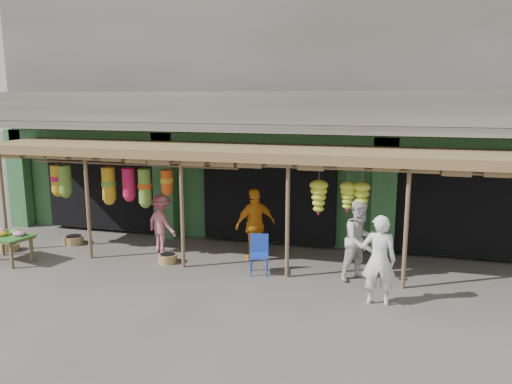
% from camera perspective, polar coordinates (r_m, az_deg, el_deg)
% --- Properties ---
extents(ground, '(80.00, 80.00, 0.00)m').
position_cam_1_polar(ground, '(11.78, -1.08, -8.88)').
color(ground, '#514C47').
rests_on(ground, ground).
extents(building, '(16.40, 6.80, 7.00)m').
position_cam_1_polar(building, '(15.82, 3.92, 8.64)').
color(building, gray).
rests_on(building, ground).
extents(awning, '(14.00, 2.70, 2.79)m').
position_cam_1_polar(awning, '(11.97, -0.73, 4.15)').
color(awning, brown).
rests_on(awning, ground).
extents(flower_table, '(1.46, 1.04, 0.79)m').
position_cam_1_polar(flower_table, '(13.59, -26.60, -4.53)').
color(flower_table, brown).
rests_on(flower_table, ground).
extents(blue_chair, '(0.51, 0.51, 0.89)m').
position_cam_1_polar(blue_chair, '(11.45, 0.36, -6.85)').
color(blue_chair, '#1B3FB5').
rests_on(blue_chair, ground).
extents(basket_left, '(0.67, 0.67, 0.22)m').
position_cam_1_polar(basket_left, '(14.61, -20.10, -5.17)').
color(basket_left, olive).
rests_on(basket_left, ground).
extents(basket_mid, '(0.61, 0.61, 0.18)m').
position_cam_1_polar(basket_mid, '(14.65, -26.31, -5.67)').
color(basket_mid, olive).
rests_on(basket_mid, ground).
extents(basket_right, '(0.55, 0.55, 0.21)m').
position_cam_1_polar(basket_right, '(12.42, -10.05, -7.48)').
color(basket_right, '#AA814F').
rests_on(basket_right, ground).
extents(person_front, '(0.67, 0.46, 1.78)m').
position_cam_1_polar(person_front, '(9.95, 13.86, -7.55)').
color(person_front, white).
rests_on(person_front, ground).
extents(person_right, '(1.11, 1.09, 1.80)m').
position_cam_1_polar(person_right, '(11.14, 11.80, -5.41)').
color(person_right, silver).
rests_on(person_right, ground).
extents(person_vendor, '(1.08, 1.03, 1.79)m').
position_cam_1_polar(person_vendor, '(12.21, -0.08, -3.74)').
color(person_vendor, orange).
rests_on(person_vendor, ground).
extents(person_shopper, '(1.13, 0.94, 1.52)m').
position_cam_1_polar(person_shopper, '(13.09, -10.72, -3.56)').
color(person_shopper, '#CD6C79').
rests_on(person_shopper, ground).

